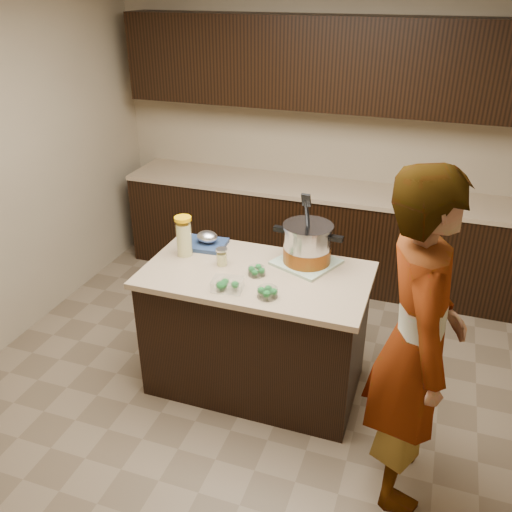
{
  "coord_description": "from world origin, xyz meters",
  "views": [
    {
      "loc": [
        1.0,
        -2.88,
        2.59
      ],
      "look_at": [
        0.0,
        0.0,
        1.02
      ],
      "focal_mm": 38.0,
      "sensor_mm": 36.0,
      "label": 1
    }
  ],
  "objects_px": {
    "lemonade_pitcher": "(184,238)",
    "person": "(416,345)",
    "stock_pot": "(307,246)",
    "island": "(256,330)"
  },
  "relations": [
    {
      "from": "island",
      "to": "lemonade_pitcher",
      "type": "xyz_separation_m",
      "value": [
        -0.54,
        0.08,
        0.58
      ]
    },
    {
      "from": "stock_pot",
      "to": "island",
      "type": "bearing_deg",
      "value": -137.51
    },
    {
      "from": "stock_pot",
      "to": "lemonade_pitcher",
      "type": "height_order",
      "value": "stock_pot"
    },
    {
      "from": "island",
      "to": "lemonade_pitcher",
      "type": "height_order",
      "value": "lemonade_pitcher"
    },
    {
      "from": "island",
      "to": "lemonade_pitcher",
      "type": "relative_size",
      "value": 5.27
    },
    {
      "from": "lemonade_pitcher",
      "to": "person",
      "type": "distance_m",
      "value": 1.69
    },
    {
      "from": "lemonade_pitcher",
      "to": "person",
      "type": "xyz_separation_m",
      "value": [
        1.57,
        -0.61,
        -0.08
      ]
    },
    {
      "from": "stock_pot",
      "to": "person",
      "type": "relative_size",
      "value": 0.25
    },
    {
      "from": "stock_pot",
      "to": "person",
      "type": "xyz_separation_m",
      "value": [
        0.76,
        -0.76,
        -0.08
      ]
    },
    {
      "from": "person",
      "to": "stock_pot",
      "type": "bearing_deg",
      "value": 33.65
    }
  ]
}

